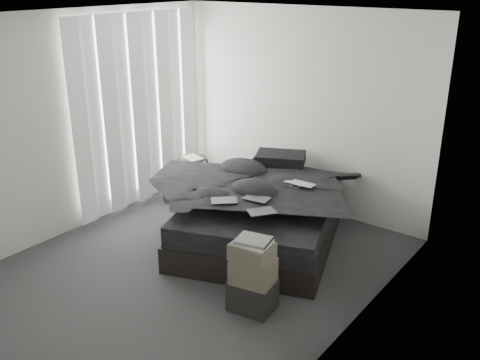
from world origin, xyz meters
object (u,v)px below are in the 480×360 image
Objects in this scene: laptop at (298,179)px; box_lower at (253,295)px; bed at (262,228)px; side_stand at (194,181)px.

box_lower is at bearing -76.54° from laptop.
bed is 3.26× the size of side_stand.
laptop reaches higher than bed.
laptop reaches higher than side_stand.
side_stand reaches higher than box_lower.
side_stand is at bearing 174.66° from laptop.
laptop is at bearing 7.50° from bed.
box_lower reaches higher than bed.
bed is at bearing -12.09° from side_stand.
bed is at bearing -154.50° from laptop.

